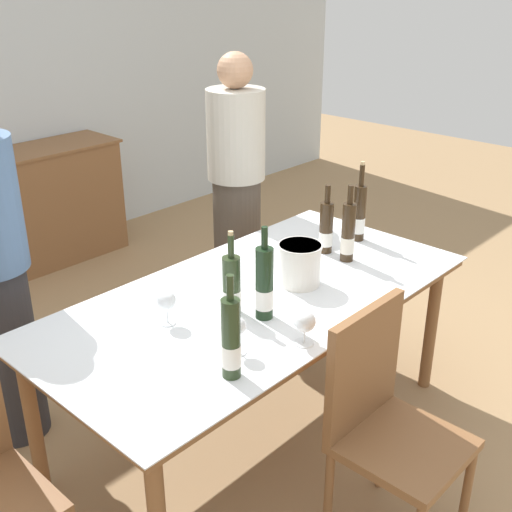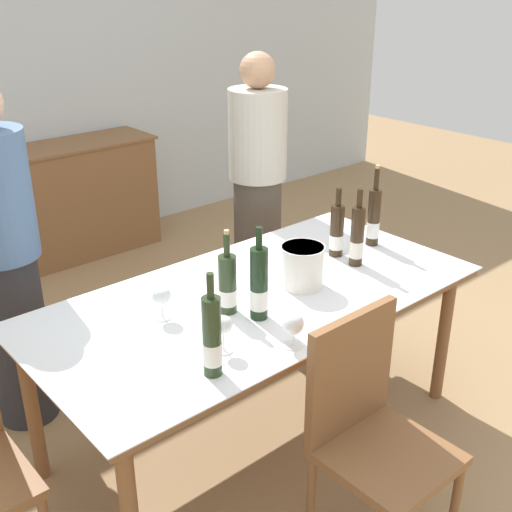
{
  "view_description": "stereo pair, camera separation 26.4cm",
  "coord_description": "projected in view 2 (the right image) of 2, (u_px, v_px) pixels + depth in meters",
  "views": [
    {
      "loc": [
        -1.78,
        -1.65,
        2.01
      ],
      "look_at": [
        0.0,
        0.0,
        0.92
      ],
      "focal_mm": 45.0,
      "sensor_mm": 36.0,
      "label": 1
    },
    {
      "loc": [
        -1.59,
        -1.84,
        2.01
      ],
      "look_at": [
        0.0,
        0.0,
        0.92
      ],
      "focal_mm": 45.0,
      "sensor_mm": 36.0,
      "label": 2
    }
  ],
  "objects": [
    {
      "name": "wine_bottle_2",
      "position": [
        374.0,
        218.0,
        3.18
      ],
      "size": [
        0.06,
        0.06,
        0.41
      ],
      "color": "#332314",
      "rests_on": "dining_table"
    },
    {
      "name": "ground_plane",
      "position": [
        256.0,
        432.0,
        3.04
      ],
      "size": [
        12.0,
        12.0,
        0.0
      ],
      "primitive_type": "plane",
      "color": "#A37F56"
    },
    {
      "name": "dining_table",
      "position": [
        256.0,
        307.0,
        2.76
      ],
      "size": [
        1.95,
        0.97,
        0.74
      ],
      "color": "brown",
      "rests_on": "ground_plane"
    },
    {
      "name": "wine_bottle_1",
      "position": [
        337.0,
        232.0,
        3.06
      ],
      "size": [
        0.07,
        0.07,
        0.34
      ],
      "color": "#332314",
      "rests_on": "dining_table"
    },
    {
      "name": "wine_glass_1",
      "position": [
        161.0,
        297.0,
        2.51
      ],
      "size": [
        0.08,
        0.08,
        0.14
      ],
      "color": "white",
      "rests_on": "dining_table"
    },
    {
      "name": "wine_bottle_0",
      "position": [
        259.0,
        286.0,
        2.5
      ],
      "size": [
        0.07,
        0.07,
        0.39
      ],
      "color": "black",
      "rests_on": "dining_table"
    },
    {
      "name": "sideboard_cabinet",
      "position": [
        49.0,
        206.0,
        4.67
      ],
      "size": [
        1.64,
        0.46,
        0.85
      ],
      "color": "brown",
      "rests_on": "ground_plane"
    },
    {
      "name": "wine_glass_0",
      "position": [
        293.0,
        325.0,
        2.33
      ],
      "size": [
        0.08,
        0.08,
        0.14
      ],
      "color": "white",
      "rests_on": "dining_table"
    },
    {
      "name": "person_guest_left",
      "position": [
        258.0,
        195.0,
        3.73
      ],
      "size": [
        0.33,
        0.33,
        1.61
      ],
      "color": "#51473D",
      "rests_on": "ground_plane"
    },
    {
      "name": "wine_bottle_5",
      "position": [
        212.0,
        339.0,
        2.15
      ],
      "size": [
        0.07,
        0.07,
        0.38
      ],
      "color": "#28381E",
      "rests_on": "dining_table"
    },
    {
      "name": "chair_near_front",
      "position": [
        370.0,
        424.0,
        2.29
      ],
      "size": [
        0.42,
        0.42,
        0.93
      ],
      "color": "brown",
      "rests_on": "ground_plane"
    },
    {
      "name": "ice_bucket",
      "position": [
        302.0,
        265.0,
        2.77
      ],
      "size": [
        0.19,
        0.19,
        0.19
      ],
      "color": "white",
      "rests_on": "dining_table"
    },
    {
      "name": "wine_glass_2",
      "position": [
        223.0,
        326.0,
        2.29
      ],
      "size": [
        0.07,
        0.07,
        0.15
      ],
      "color": "white",
      "rests_on": "dining_table"
    },
    {
      "name": "wine_bottle_4",
      "position": [
        357.0,
        238.0,
        2.96
      ],
      "size": [
        0.06,
        0.06,
        0.37
      ],
      "color": "#332314",
      "rests_on": "dining_table"
    },
    {
      "name": "wine_bottle_3",
      "position": [
        228.0,
        285.0,
        2.56
      ],
      "size": [
        0.07,
        0.07,
        0.36
      ],
      "color": "#28381E",
      "rests_on": "dining_table"
    },
    {
      "name": "person_host",
      "position": [
        4.0,
        264.0,
        2.84
      ],
      "size": [
        0.33,
        0.33,
        1.62
      ],
      "color": "#2D2D33",
      "rests_on": "ground_plane"
    }
  ]
}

